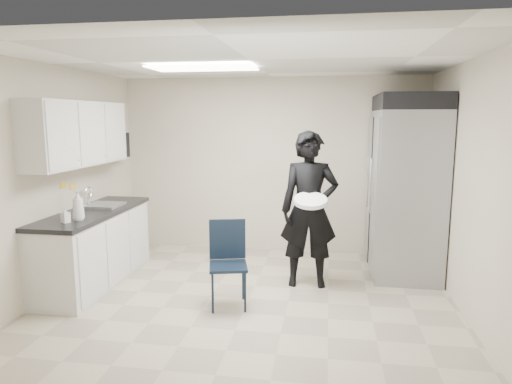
% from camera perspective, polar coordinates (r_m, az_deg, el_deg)
% --- Properties ---
extents(floor, '(4.50, 4.50, 0.00)m').
position_cam_1_polar(floor, '(5.26, -0.85, -13.17)').
color(floor, tan).
rests_on(floor, ground).
extents(ceiling, '(4.50, 4.50, 0.00)m').
position_cam_1_polar(ceiling, '(4.90, -0.92, 16.19)').
color(ceiling, white).
rests_on(ceiling, back_wall).
extents(back_wall, '(4.50, 0.00, 4.50)m').
position_cam_1_polar(back_wall, '(6.88, 2.00, 3.36)').
color(back_wall, beige).
rests_on(back_wall, floor).
extents(left_wall, '(0.00, 4.00, 4.00)m').
position_cam_1_polar(left_wall, '(5.75, -23.58, 1.40)').
color(left_wall, beige).
rests_on(left_wall, floor).
extents(right_wall, '(0.00, 4.00, 4.00)m').
position_cam_1_polar(right_wall, '(5.04, 25.19, 0.29)').
color(right_wall, beige).
rests_on(right_wall, floor).
extents(ceiling_panel, '(1.20, 0.60, 0.02)m').
position_cam_1_polar(ceiling_panel, '(5.41, -6.65, 15.16)').
color(ceiling_panel, white).
rests_on(ceiling_panel, ceiling).
extents(lower_counter, '(0.60, 1.90, 0.86)m').
position_cam_1_polar(lower_counter, '(5.93, -19.53, -6.71)').
color(lower_counter, silver).
rests_on(lower_counter, floor).
extents(countertop, '(0.64, 1.95, 0.05)m').
position_cam_1_polar(countertop, '(5.83, -19.77, -2.40)').
color(countertop, black).
rests_on(countertop, lower_counter).
extents(sink, '(0.42, 0.40, 0.14)m').
position_cam_1_polar(sink, '(6.04, -18.46, -2.08)').
color(sink, gray).
rests_on(sink, countertop).
extents(faucet, '(0.02, 0.02, 0.24)m').
position_cam_1_polar(faucet, '(6.11, -20.20, -0.62)').
color(faucet, silver).
rests_on(faucet, countertop).
extents(upper_cabinets, '(0.35, 1.80, 0.75)m').
position_cam_1_polar(upper_cabinets, '(5.78, -21.38, 6.82)').
color(upper_cabinets, silver).
rests_on(upper_cabinets, left_wall).
extents(towel_dispenser, '(0.22, 0.30, 0.35)m').
position_cam_1_polar(towel_dispenser, '(6.84, -16.88, 5.62)').
color(towel_dispenser, black).
rests_on(towel_dispenser, left_wall).
extents(notice_sticker_left, '(0.00, 0.12, 0.07)m').
position_cam_1_polar(notice_sticker_left, '(5.84, -22.95, 0.76)').
color(notice_sticker_left, yellow).
rests_on(notice_sticker_left, left_wall).
extents(notice_sticker_right, '(0.00, 0.12, 0.07)m').
position_cam_1_polar(notice_sticker_right, '(6.01, -21.93, 0.67)').
color(notice_sticker_right, yellow).
rests_on(notice_sticker_right, left_wall).
extents(commercial_fridge, '(0.80, 1.35, 2.10)m').
position_cam_1_polar(commercial_fridge, '(6.22, 18.10, -0.06)').
color(commercial_fridge, gray).
rests_on(commercial_fridge, floor).
extents(fridge_compressor, '(0.80, 1.35, 0.20)m').
position_cam_1_polar(fridge_compressor, '(6.15, 18.65, 10.58)').
color(fridge_compressor, black).
rests_on(fridge_compressor, commercial_fridge).
extents(folding_chair, '(0.48, 0.48, 0.89)m').
position_cam_1_polar(folding_chair, '(4.93, -3.50, -9.26)').
color(folding_chair, black).
rests_on(folding_chair, floor).
extents(man_tuxedo, '(0.72, 0.51, 1.86)m').
position_cam_1_polar(man_tuxedo, '(5.45, 6.67, -2.20)').
color(man_tuxedo, black).
rests_on(man_tuxedo, floor).
extents(bucket_lid, '(0.41, 0.41, 0.05)m').
position_cam_1_polar(bucket_lid, '(5.18, 6.82, -1.07)').
color(bucket_lid, white).
rests_on(bucket_lid, man_tuxedo).
extents(soap_bottle_a, '(0.18, 0.18, 0.32)m').
position_cam_1_polar(soap_bottle_a, '(5.30, -21.36, -1.57)').
color(soap_bottle_a, white).
rests_on(soap_bottle_a, countertop).
extents(soap_bottle_b, '(0.10, 0.10, 0.17)m').
position_cam_1_polar(soap_bottle_b, '(5.23, -22.74, -2.66)').
color(soap_bottle_b, silver).
rests_on(soap_bottle_b, countertop).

